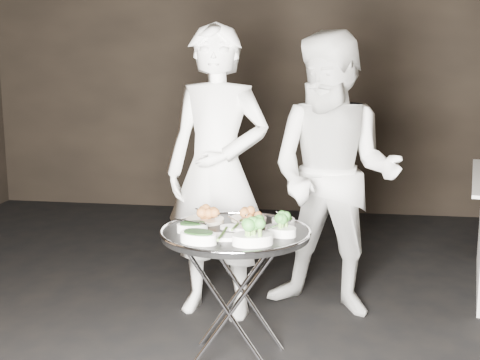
# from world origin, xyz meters

# --- Properties ---
(wall_back) EXTENTS (6.00, 0.05, 3.00)m
(wall_back) POSITION_xyz_m (0.00, 3.52, 1.50)
(wall_back) COLOR black
(wall_back) RESTS_ON floor
(tray_stand) EXTENTS (0.48, 0.40, 0.70)m
(tray_stand) POSITION_xyz_m (0.05, 0.11, 0.39)
(tray_stand) COLOR silver
(tray_stand) RESTS_ON floor
(serving_tray) EXTENTS (0.77, 0.77, 0.04)m
(serving_tray) POSITION_xyz_m (0.05, 0.11, 0.71)
(serving_tray) COLOR black
(serving_tray) RESTS_ON tray_stand
(potato_plate_a) EXTENTS (0.20, 0.20, 0.07)m
(potato_plate_a) POSITION_xyz_m (-0.14, 0.26, 0.75)
(potato_plate_a) COLOR beige
(potato_plate_a) RESTS_ON serving_tray
(potato_plate_b) EXTENTS (0.19, 0.19, 0.07)m
(potato_plate_b) POSITION_xyz_m (0.09, 0.33, 0.75)
(potato_plate_b) COLOR beige
(potato_plate_b) RESTS_ON serving_tray
(greens_bowl) EXTENTS (0.12, 0.12, 0.07)m
(greens_bowl) POSITION_xyz_m (0.28, 0.22, 0.75)
(greens_bowl) COLOR white
(greens_bowl) RESTS_ON serving_tray
(asparagus_plate_a) EXTENTS (0.18, 0.11, 0.04)m
(asparagus_plate_a) POSITION_xyz_m (0.06, 0.13, 0.73)
(asparagus_plate_a) COLOR white
(asparagus_plate_a) RESTS_ON serving_tray
(asparagus_plate_b) EXTENTS (0.18, 0.10, 0.04)m
(asparagus_plate_b) POSITION_xyz_m (0.01, -0.05, 0.73)
(asparagus_plate_b) COLOR white
(asparagus_plate_b) RESTS_ON serving_tray
(spinach_bowl_a) EXTENTS (0.18, 0.15, 0.06)m
(spinach_bowl_a) POSITION_xyz_m (-0.16, 0.06, 0.75)
(spinach_bowl_a) COLOR white
(spinach_bowl_a) RESTS_ON serving_tray
(spinach_bowl_b) EXTENTS (0.21, 0.17, 0.08)m
(spinach_bowl_b) POSITION_xyz_m (-0.09, -0.13, 0.75)
(spinach_bowl_b) COLOR white
(spinach_bowl_b) RESTS_ON serving_tray
(broccoli_bowl_a) EXTENTS (0.20, 0.18, 0.07)m
(broccoli_bowl_a) POSITION_xyz_m (0.29, 0.06, 0.75)
(broccoli_bowl_a) COLOR white
(broccoli_bowl_a) RESTS_ON serving_tray
(broccoli_bowl_b) EXTENTS (0.23, 0.20, 0.08)m
(broccoli_bowl_b) POSITION_xyz_m (0.17, -0.11, 0.75)
(broccoli_bowl_b) COLOR white
(broccoli_bowl_b) RESTS_ON serving_tray
(serving_utensils) EXTENTS (0.59, 0.45, 0.01)m
(serving_utensils) POSITION_xyz_m (0.07, 0.18, 0.77)
(serving_utensils) COLOR silver
(serving_utensils) RESTS_ON serving_tray
(waiter_left) EXTENTS (0.72, 0.54, 1.78)m
(waiter_left) POSITION_xyz_m (-0.17, 0.78, 0.89)
(waiter_left) COLOR white
(waiter_left) RESTS_ON floor
(waiter_right) EXTENTS (0.99, 0.86, 1.73)m
(waiter_right) POSITION_xyz_m (0.53, 0.90, 0.87)
(waiter_right) COLOR white
(waiter_right) RESTS_ON floor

